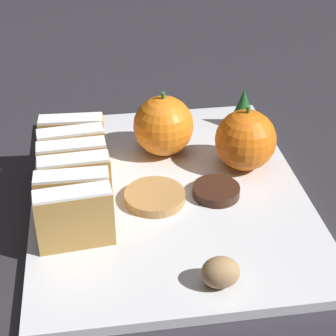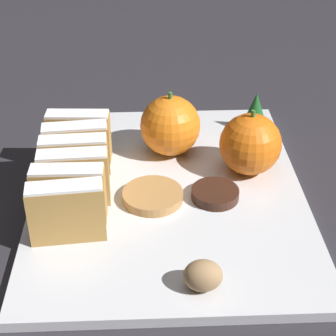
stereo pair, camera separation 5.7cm
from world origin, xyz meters
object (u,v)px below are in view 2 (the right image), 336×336
at_px(walnut, 203,276).
at_px(orange_near, 250,144).
at_px(orange_far, 170,126).
at_px(chocolate_cookie, 215,194).

bearing_deg(walnut, orange_near, 69.13).
bearing_deg(orange_far, walnut, -85.61).
bearing_deg(orange_near, walnut, -110.87).
bearing_deg(walnut, chocolate_cookie, 78.89).
bearing_deg(orange_far, chocolate_cookie, -65.95).
bearing_deg(chocolate_cookie, walnut, -101.11).
xyz_separation_m(orange_near, orange_far, (-0.10, 0.05, 0.00)).
distance_m(orange_near, orange_far, 0.11).
distance_m(orange_near, chocolate_cookie, 0.08).
height_order(orange_near, orange_far, orange_far).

